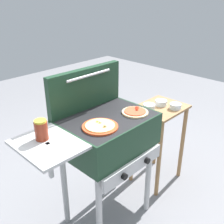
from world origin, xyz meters
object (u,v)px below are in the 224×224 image
(sauce_jar, at_px, (41,130))
(topping_bowl_near, at_px, (175,106))
(topping_bowl_middle, at_px, (161,103))
(pizza_pepperoni, at_px, (135,112))
(pizza_cheese, at_px, (100,126))
(grill, at_px, (106,136))
(prep_table, at_px, (159,129))
(topping_bowl_far, at_px, (149,107))

(sauce_jar, distance_m, topping_bowl_near, 1.22)
(topping_bowl_middle, bearing_deg, pizza_pepperoni, -166.73)
(pizza_pepperoni, xyz_separation_m, pizza_cheese, (-0.32, 0.02, -0.00))
(grill, bearing_deg, topping_bowl_near, -8.25)
(prep_table, relative_size, topping_bowl_middle, 7.33)
(sauce_jar, bearing_deg, grill, -8.21)
(pizza_cheese, height_order, sauce_jar, sauce_jar)
(prep_table, height_order, topping_bowl_near, topping_bowl_near)
(pizza_pepperoni, bearing_deg, grill, 154.27)
(topping_bowl_near, bearing_deg, pizza_pepperoni, 178.84)
(sauce_jar, height_order, topping_bowl_near, sauce_jar)
(topping_bowl_near, bearing_deg, prep_table, 117.13)
(sauce_jar, bearing_deg, pizza_cheese, -22.68)
(grill, height_order, pizza_pepperoni, pizza_pepperoni)
(pizza_pepperoni, height_order, prep_table, pizza_pepperoni)
(pizza_pepperoni, xyz_separation_m, topping_bowl_far, (0.37, 0.14, -0.12))
(topping_bowl_near, bearing_deg, topping_bowl_middle, 100.36)
(pizza_cheese, bearing_deg, prep_table, 5.57)
(topping_bowl_far, bearing_deg, grill, -175.01)
(prep_table, bearing_deg, topping_bowl_middle, 32.29)
(pizza_cheese, xyz_separation_m, topping_bowl_middle, (0.83, 0.10, -0.12))
(pizza_pepperoni, xyz_separation_m, topping_bowl_middle, (0.51, 0.12, -0.12))
(topping_bowl_far, bearing_deg, sauce_jar, 179.04)
(grill, bearing_deg, topping_bowl_far, 4.99)
(grill, relative_size, sauce_jar, 7.71)
(pizza_cheese, bearing_deg, grill, 30.41)
(grill, relative_size, topping_bowl_middle, 9.20)
(pizza_pepperoni, xyz_separation_m, sauce_jar, (-0.66, 0.16, 0.05))
(prep_table, xyz_separation_m, topping_bowl_middle, (0.03, 0.02, 0.24))
(sauce_jar, xyz_separation_m, prep_table, (1.13, -0.06, -0.42))
(prep_table, height_order, topping_bowl_far, topping_bowl_far)
(pizza_pepperoni, bearing_deg, sauce_jar, 166.20)
(pizza_pepperoni, bearing_deg, prep_table, 11.79)
(pizza_pepperoni, relative_size, prep_table, 0.25)
(sauce_jar, xyz_separation_m, topping_bowl_middle, (1.17, -0.04, -0.18))
(sauce_jar, distance_m, prep_table, 1.21)
(prep_table, xyz_separation_m, topping_bowl_far, (-0.11, 0.04, 0.24))
(pizza_cheese, distance_m, sauce_jar, 0.37)
(grill, distance_m, pizza_cheese, 0.21)
(prep_table, distance_m, topping_bowl_far, 0.27)
(pizza_pepperoni, relative_size, topping_bowl_middle, 1.80)
(grill, distance_m, prep_table, 0.71)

